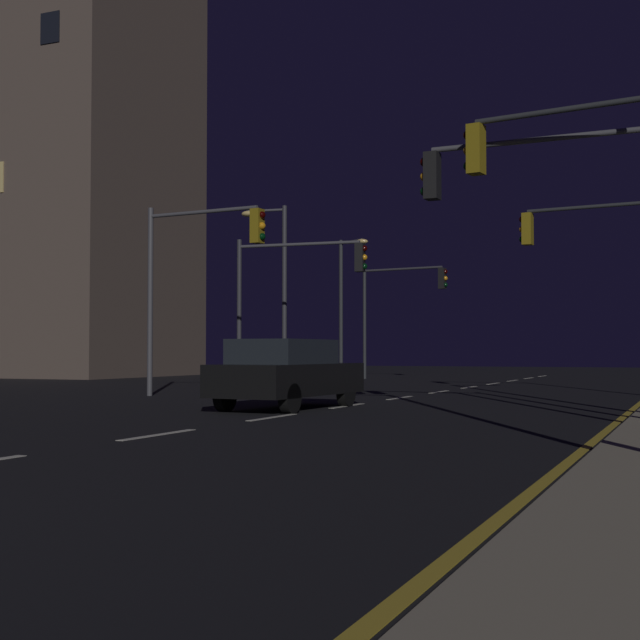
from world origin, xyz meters
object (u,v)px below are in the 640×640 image
at_px(car, 287,373).
at_px(building_distant, 24,135).
at_px(traffic_light_mid_right, 553,207).
at_px(street_lamp_far_end, 277,277).
at_px(traffic_light_near_right, 605,254).
at_px(traffic_light_mid_left, 198,261).
at_px(traffic_light_overhead_east, 567,192).
at_px(traffic_light_far_left, 295,281).
at_px(traffic_light_far_center, 400,297).
at_px(street_lamp_corner, 345,294).

height_order(car, building_distant, building_distant).
distance_m(traffic_light_mid_right, street_lamp_far_end, 18.58).
distance_m(traffic_light_near_right, traffic_light_mid_left, 11.67).
height_order(traffic_light_overhead_east, traffic_light_mid_left, traffic_light_overhead_east).
distance_m(traffic_light_far_left, traffic_light_overhead_east, 15.23).
bearing_deg(car, street_lamp_far_end, 116.93).
bearing_deg(traffic_light_overhead_east, building_distant, 145.65).
bearing_deg(traffic_light_far_left, traffic_light_mid_left, -95.11).
distance_m(traffic_light_mid_right, traffic_light_mid_left, 11.66).
xyz_separation_m(traffic_light_mid_left, building_distant, (-21.20, 16.56, 9.39)).
relative_size(car, traffic_light_near_right, 0.80).
relative_size(traffic_light_far_left, traffic_light_mid_right, 0.95).
distance_m(car, traffic_light_near_right, 10.84).
height_order(traffic_light_far_left, traffic_light_far_center, traffic_light_far_center).
xyz_separation_m(traffic_light_far_center, traffic_light_mid_right, (10.41, -22.40, 0.21)).
height_order(traffic_light_far_left, building_distant, building_distant).
xyz_separation_m(traffic_light_overhead_east, street_lamp_far_end, (-12.89, 14.47, 0.00)).
distance_m(traffic_light_far_left, street_lamp_corner, 11.21).
bearing_deg(traffic_light_far_left, car, -66.09).
bearing_deg(traffic_light_mid_right, street_lamp_corner, 120.89).
xyz_separation_m(car, building_distant, (-25.78, 20.24, 12.46)).
distance_m(traffic_light_mid_left, street_lamp_corner, 16.58).
relative_size(traffic_light_mid_left, street_lamp_corner, 0.85).
height_order(traffic_light_far_left, street_lamp_far_end, street_lamp_far_end).
height_order(traffic_light_overhead_east, street_lamp_far_end, street_lamp_far_end).
bearing_deg(traffic_light_near_right, traffic_light_mid_right, -90.28).
distance_m(street_lamp_corner, street_lamp_far_end, 7.45).
xyz_separation_m(traffic_light_far_left, traffic_light_mid_right, (10.17, -10.25, 0.33)).
height_order(traffic_light_near_right, building_distant, building_distant).
height_order(car, traffic_light_mid_left, traffic_light_mid_left).
xyz_separation_m(car, traffic_light_mid_right, (6.08, -1.03, 3.21)).
bearing_deg(street_lamp_corner, traffic_light_mid_right, -59.11).
height_order(car, traffic_light_near_right, traffic_light_near_right).
height_order(traffic_light_overhead_east, building_distant, building_distant).
bearing_deg(traffic_light_far_left, traffic_light_far_center, 91.15).
height_order(traffic_light_mid_left, street_lamp_far_end, street_lamp_far_end).
height_order(traffic_light_far_center, street_lamp_far_end, street_lamp_far_end).
distance_m(traffic_light_far_left, traffic_light_mid_right, 14.44).
distance_m(car, traffic_light_far_left, 10.48).
relative_size(car, traffic_light_mid_left, 0.81).
relative_size(street_lamp_corner, street_lamp_far_end, 0.94).
height_order(traffic_light_mid_left, building_distant, building_distant).
distance_m(traffic_light_far_left, building_distant, 26.16).
xyz_separation_m(traffic_light_near_right, traffic_light_mid_left, (-10.71, -4.64, -0.20)).
bearing_deg(traffic_light_near_right, traffic_light_overhead_east, -88.24).
bearing_deg(street_lamp_far_end, traffic_light_mid_right, -47.61).
relative_size(car, street_lamp_far_end, 0.65).
distance_m(traffic_light_near_right, street_lamp_far_end, 13.31).
xyz_separation_m(street_lamp_corner, street_lamp_far_end, (0.14, -7.45, 0.20)).
bearing_deg(traffic_light_overhead_east, traffic_light_mid_right, 115.56).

